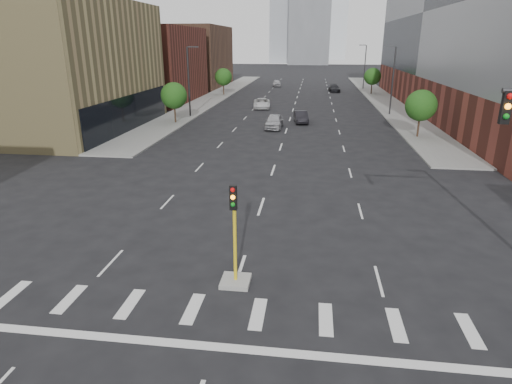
% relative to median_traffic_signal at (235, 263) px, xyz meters
% --- Properties ---
extents(sidewalk_left_far, '(5.00, 92.00, 0.15)m').
position_rel_median_traffic_signal_xyz_m(sidewalk_left_far, '(-15.00, 65.03, -0.90)').
color(sidewalk_left_far, gray).
rests_on(sidewalk_left_far, ground).
extents(sidewalk_right_far, '(5.00, 92.00, 0.15)m').
position_rel_median_traffic_signal_xyz_m(sidewalk_right_far, '(15.00, 65.03, -0.90)').
color(sidewalk_right_far, gray).
rests_on(sidewalk_right_far, ground).
extents(building_left_mid, '(20.00, 24.00, 14.00)m').
position_rel_median_traffic_signal_xyz_m(building_left_mid, '(-27.50, 31.03, 6.03)').
color(building_left_mid, tan).
rests_on(building_left_mid, ground).
extents(building_left_far_a, '(20.00, 22.00, 12.00)m').
position_rel_median_traffic_signal_xyz_m(building_left_far_a, '(-27.50, 57.03, 5.03)').
color(building_left_far_a, brown).
rests_on(building_left_far_a, ground).
extents(building_left_far_b, '(20.00, 24.00, 13.00)m').
position_rel_median_traffic_signal_xyz_m(building_left_far_b, '(-27.50, 83.03, 5.53)').
color(building_left_far_b, brown).
rests_on(building_left_far_b, ground).
extents(building_right_main, '(24.00, 70.00, 22.00)m').
position_rel_median_traffic_signal_xyz_m(building_right_main, '(29.50, 51.03, 10.03)').
color(building_right_main, brown).
rests_on(building_right_main, ground).
extents(tower_mid, '(18.00, 18.00, 44.00)m').
position_rel_median_traffic_signal_xyz_m(tower_mid, '(0.00, 191.03, 21.03)').
color(tower_mid, slate).
rests_on(tower_mid, ground).
extents(median_traffic_signal, '(1.20, 1.20, 4.40)m').
position_rel_median_traffic_signal_xyz_m(median_traffic_signal, '(0.00, 0.00, 0.00)').
color(median_traffic_signal, '#999993').
rests_on(median_traffic_signal, ground).
extents(streetlight_right_a, '(1.60, 0.22, 9.07)m').
position_rel_median_traffic_signal_xyz_m(streetlight_right_a, '(13.41, 46.03, 4.04)').
color(streetlight_right_a, '#2D2D30').
rests_on(streetlight_right_a, ground).
extents(streetlight_right_b, '(1.60, 0.22, 9.07)m').
position_rel_median_traffic_signal_xyz_m(streetlight_right_b, '(13.41, 81.03, 4.04)').
color(streetlight_right_b, '#2D2D30').
rests_on(streetlight_right_b, ground).
extents(streetlight_left, '(1.60, 0.22, 9.07)m').
position_rel_median_traffic_signal_xyz_m(streetlight_left, '(-13.41, 41.03, 4.04)').
color(streetlight_left, '#2D2D30').
rests_on(streetlight_left, ground).
extents(tree_left_near, '(3.20, 3.20, 4.85)m').
position_rel_median_traffic_signal_xyz_m(tree_left_near, '(-14.00, 36.03, 2.42)').
color(tree_left_near, '#382619').
rests_on(tree_left_near, ground).
extents(tree_left_far, '(3.20, 3.20, 4.85)m').
position_rel_median_traffic_signal_xyz_m(tree_left_far, '(-14.00, 66.03, 2.42)').
color(tree_left_far, '#382619').
rests_on(tree_left_far, ground).
extents(tree_right_near, '(3.20, 3.20, 4.85)m').
position_rel_median_traffic_signal_xyz_m(tree_right_near, '(14.00, 31.03, 2.42)').
color(tree_right_near, '#382619').
rests_on(tree_right_near, ground).
extents(tree_right_far, '(3.20, 3.20, 4.85)m').
position_rel_median_traffic_signal_xyz_m(tree_right_far, '(14.00, 71.03, 2.42)').
color(tree_right_far, '#382619').
rests_on(tree_right_far, ground).
extents(car_near_left, '(2.04, 4.85, 1.64)m').
position_rel_median_traffic_signal_xyz_m(car_near_left, '(-1.50, 34.40, -0.15)').
color(car_near_left, '#B0B0B5').
rests_on(car_near_left, ground).
extents(car_mid_right, '(2.11, 4.55, 1.45)m').
position_rel_median_traffic_signal_xyz_m(car_mid_right, '(1.50, 38.47, -0.25)').
color(car_mid_right, black).
rests_on(car_mid_right, ground).
extents(car_far_left, '(3.03, 5.58, 1.48)m').
position_rel_median_traffic_signal_xyz_m(car_far_left, '(-4.83, 50.24, -0.23)').
color(car_far_left, silver).
rests_on(car_far_left, ground).
extents(car_deep_right, '(2.47, 5.01, 1.40)m').
position_rel_median_traffic_signal_xyz_m(car_deep_right, '(7.11, 74.84, -0.27)').
color(car_deep_right, black).
rests_on(car_deep_right, ground).
extents(car_distant, '(2.13, 4.56, 1.51)m').
position_rel_median_traffic_signal_xyz_m(car_distant, '(-5.45, 84.71, -0.22)').
color(car_distant, '#B4B3B8').
rests_on(car_distant, ground).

